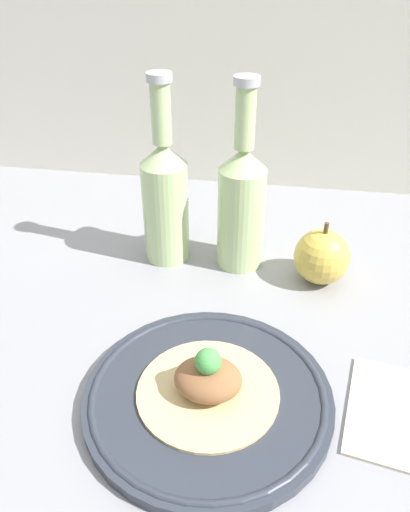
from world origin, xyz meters
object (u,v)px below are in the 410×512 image
at_px(plate, 208,396).
at_px(cider_bottle_left, 165,196).
at_px(plated_food, 208,382).
at_px(cider_bottle_right, 241,202).
at_px(apple, 322,257).

bearing_deg(plate, cider_bottle_left, 111.24).
xyz_separation_m(plated_food, cider_bottle_left, (-0.12, 0.30, 0.08)).
height_order(plated_food, cider_bottle_left, cider_bottle_left).
bearing_deg(cider_bottle_right, apple, -12.81).
xyz_separation_m(plate, plated_food, (0.00, 0.00, 0.02)).
height_order(plated_food, apple, apple).
xyz_separation_m(cider_bottle_right, apple, (0.13, -0.03, -0.07)).
bearing_deg(cider_bottle_right, cider_bottle_left, 180.00).
distance_m(cider_bottle_left, apple, 0.26).
distance_m(cider_bottle_right, apple, 0.15).
relative_size(cider_bottle_left, apple, 2.93).
relative_size(cider_bottle_left, cider_bottle_right, 1.00).
bearing_deg(plated_food, cider_bottle_left, 111.24).
relative_size(plate, cider_bottle_left, 0.97).
relative_size(cider_bottle_right, apple, 2.93).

